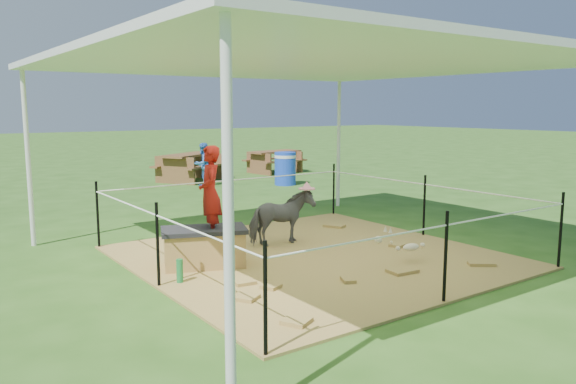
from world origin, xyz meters
TOP-DOWN VIEW (x-y plane):
  - ground at (0.00, 0.00)m, footprint 90.00×90.00m
  - hay_patch at (0.00, 0.00)m, footprint 4.60×4.60m
  - canopy_tent at (0.00, 0.00)m, footprint 6.30×6.30m
  - rope_fence at (0.00, -0.00)m, footprint 4.54×4.54m
  - straw_bale at (-1.45, 0.41)m, footprint 1.12×0.84m
  - dark_cloth at (-1.45, 0.41)m, footprint 1.20×0.91m
  - woman at (-1.35, 0.41)m, footprint 0.43×0.52m
  - green_bottle at (-2.00, -0.04)m, footprint 0.10×0.10m
  - pony at (0.01, 0.78)m, footprint 1.00×0.52m
  - pink_hat at (0.01, 0.78)m, footprint 0.25×0.25m
  - foal at (0.88, -0.98)m, footprint 0.84×0.53m
  - trash_barrel at (3.99, 6.35)m, footprint 0.68×0.68m
  - picnic_table_near at (2.27, 8.61)m, footprint 2.28×2.09m
  - picnic_table_far at (5.38, 8.91)m, footprint 1.82×1.41m
  - distant_person at (2.12, 7.50)m, footprint 0.66×0.58m

SIDE VIEW (x-z plane):
  - ground at x=0.00m, z-range 0.00..0.00m
  - hay_patch at x=0.00m, z-range 0.00..0.03m
  - green_bottle at x=-2.00m, z-range 0.03..0.31m
  - foal at x=0.88m, z-range 0.03..0.47m
  - straw_bale at x=-1.45m, z-range 0.03..0.48m
  - picnic_table_far at x=5.38m, z-range 0.00..0.70m
  - picnic_table_near at x=2.27m, z-range 0.00..0.77m
  - pony at x=0.01m, z-range 0.03..0.85m
  - trash_barrel at x=3.99m, z-range 0.00..0.88m
  - dark_cloth at x=-1.45m, z-range 0.48..0.53m
  - distant_person at x=2.12m, z-range 0.00..1.14m
  - rope_fence at x=0.00m, z-range 0.14..1.14m
  - pink_hat at x=0.01m, z-range 0.85..0.97m
  - woman at x=-1.35m, z-range 0.48..1.68m
  - canopy_tent at x=0.00m, z-range 1.24..4.14m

